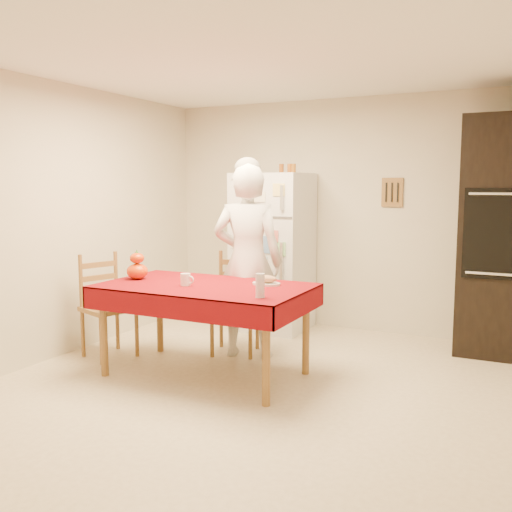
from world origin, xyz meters
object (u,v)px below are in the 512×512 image
Objects in this scene: pumpkin_lower at (137,271)px; bread_plate at (266,284)px; oven_cabinet at (501,237)px; wine_glass at (260,286)px; refrigerator at (273,252)px; chair_far at (237,299)px; chair_left at (105,302)px; seated_woman at (248,262)px; coffee_mug at (185,280)px; dining_table at (205,293)px.

pumpkin_lower is 1.15m from bread_plate.
oven_cabinet is 2.51m from wine_glass.
refrigerator is 1.02m from chair_far.
chair_left is (-0.97, -1.61, -0.34)m from refrigerator.
bread_plate is (-0.18, 0.50, -0.08)m from wine_glass.
bread_plate is at bearing 118.38° from seated_woman.
refrigerator is 2.11m from wine_glass.
oven_cabinet is 2.91m from coffee_mug.
wine_glass is at bearing -126.66° from oven_cabinet.
chair_left is at bearing -162.54° from chair_far.
chair_left is at bearing 169.33° from pumpkin_lower.
dining_table is 0.71m from wine_glass.
wine_glass reaches higher than coffee_mug.
refrigerator reaches higher than chair_far.
dining_table is 0.51m from bread_plate.
seated_woman reaches higher than chair_far.
bread_plate is at bearing -57.90° from chair_far.
wine_glass is 0.54m from bread_plate.
seated_woman is 17.64× the size of coffee_mug.
dining_table is at bearing -73.93° from chair_left.
chair_left reaches higher than pumpkin_lower.
pumpkin_lower is at bearing -148.19° from oven_cabinet.
oven_cabinet is 2.28m from bread_plate.
pumpkin_lower is at bearing -178.86° from dining_table.
seated_woman is at bearing 75.20° from coffee_mug.
pumpkin_lower is (-0.58, -0.74, 0.32)m from chair_far.
wine_glass is (1.75, -0.35, 0.34)m from chair_left.
refrigerator is 2.29m from oven_cabinet.
seated_woman is at bearing 40.69° from pumpkin_lower.
oven_cabinet is 1.29× the size of dining_table.
refrigerator is 9.66× the size of wine_glass.
coffee_mug is 0.57× the size of wine_glass.
oven_cabinet is 9.17× the size of bread_plate.
dining_table is at bearing -84.90° from refrigerator.
chair_far is at bearing -37.71° from chair_left.
chair_left reaches higher than dining_table.
seated_woman is at bearing -45.14° from chair_left.
dining_table is 0.66m from seated_woman.
refrigerator is at bearing 112.48° from bread_plate.
refrigerator reaches higher than bread_plate.
coffee_mug is (-0.03, -0.83, 0.30)m from chair_far.
chair_far is 1.29m from wine_glass.
refrigerator reaches higher than wine_glass.
dining_table is at bearing 156.46° from wine_glass.
bread_plate is at bearing -138.04° from oven_cabinet.
bread_plate is (0.55, -0.51, 0.26)m from chair_far.
oven_cabinet is 3.31m from pumpkin_lower.
seated_woman reaches higher than bread_plate.
dining_table is 0.20m from coffee_mug.
refrigerator reaches higher than coffee_mug.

